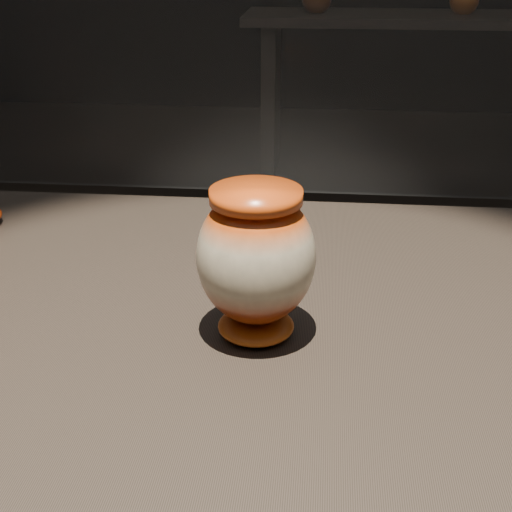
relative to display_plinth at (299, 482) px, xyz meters
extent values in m
cube|color=black|center=(0.00, 0.00, 0.24)|extent=(2.00, 0.80, 0.05)
ellipsoid|color=maroon|center=(-0.05, -0.06, 0.28)|extent=(0.12, 0.12, 0.02)
ellipsoid|color=beige|center=(-0.05, -0.06, 0.37)|extent=(0.18, 0.18, 0.16)
cylinder|color=#DE5014|center=(-0.05, -0.06, 0.44)|extent=(0.13, 0.13, 0.01)
cube|color=black|center=(0.54, 3.48, 0.24)|extent=(2.00, 0.60, 0.05)
cube|color=black|center=(-0.31, 3.48, -0.21)|extent=(0.08, 0.50, 0.85)
camera|label=1|loc=(0.02, -0.77, 0.70)|focal=50.00mm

